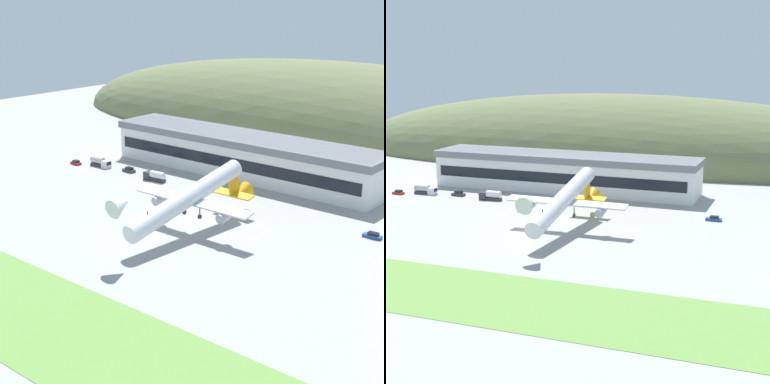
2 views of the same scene
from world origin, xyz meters
TOP-DOWN VIEW (x-y plane):
  - ground_plane at (0.00, 0.00)m, footprint 378.57×378.57m
  - hill_backdrop at (-9.92, 120.62)m, footprint 275.23×77.33m
  - terminal_building at (-8.19, 53.10)m, footprint 92.88×18.20m
  - cargo_airplane at (11.16, 4.11)m, footprint 33.49×49.13m
  - service_car_0 at (-57.96, 27.29)m, footprint 3.99×2.06m
  - service_car_1 at (-37.81, 32.15)m, footprint 4.47×2.01m
  - service_car_2 at (46.53, 28.85)m, footprint 4.48×1.78m
  - fuel_truck at (-49.69, 30.72)m, footprint 7.86×2.49m
  - box_truck at (-24.79, 30.26)m, footprint 7.41×2.84m
  - traffic_cone_0 at (-9.49, 18.52)m, footprint 0.52×0.52m

SIDE VIEW (x-z plane):
  - ground_plane at x=0.00m, z-range 0.00..0.00m
  - hill_backdrop at x=-9.92m, z-range -29.22..29.22m
  - traffic_cone_0 at x=-9.49m, z-range -0.01..0.57m
  - service_car_2 at x=46.53m, z-range -0.12..1.32m
  - service_car_0 at x=-57.96m, z-range -0.13..1.33m
  - service_car_1 at x=-37.81m, z-range -0.14..1.48m
  - box_truck at x=-24.79m, z-range -0.09..3.04m
  - fuel_truck at x=-49.69m, z-range -0.11..3.06m
  - terminal_building at x=-8.19m, z-range 0.84..13.47m
  - cargo_airplane at x=11.16m, z-range 1.94..15.09m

